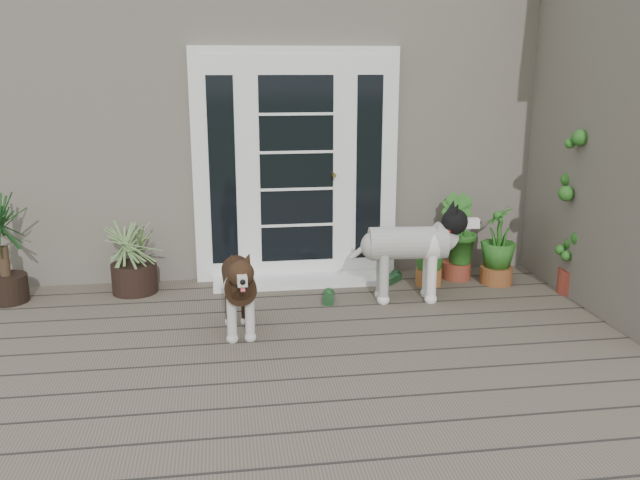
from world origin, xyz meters
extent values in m
cube|color=#6B5B4C|center=(0.00, 0.40, 0.06)|extent=(6.20, 4.60, 0.12)
cube|color=#665E54|center=(0.00, 4.65, 1.55)|extent=(7.40, 4.00, 3.10)
cube|color=white|center=(-0.20, 2.60, 1.19)|extent=(1.90, 0.14, 2.15)
cube|color=white|center=(-0.20, 2.40, 0.14)|extent=(1.60, 0.40, 0.05)
imported|color=#295D1A|center=(0.98, 2.18, 0.42)|extent=(0.66, 0.66, 0.59)
imported|color=#19581D|center=(1.30, 2.33, 0.42)|extent=(0.56, 0.56, 0.60)
imported|color=#28601B|center=(1.62, 2.13, 0.42)|extent=(0.50, 0.50, 0.60)
camera|label=1|loc=(-0.88, -3.64, 2.11)|focal=38.14mm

